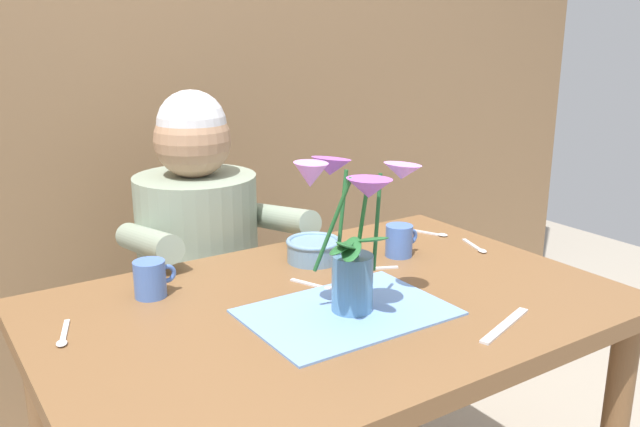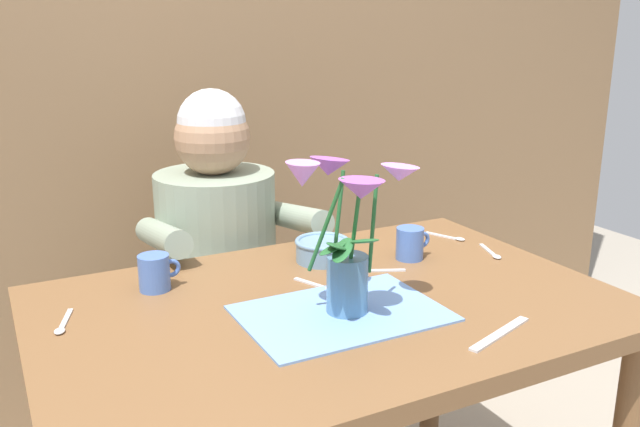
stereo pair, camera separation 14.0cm
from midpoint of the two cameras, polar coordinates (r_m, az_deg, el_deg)
name	(u,v)px [view 1 (the left image)]	position (r m, az deg, el deg)	size (l,w,h in m)	color
wood_panel_backdrop	(146,41)	(2.26, -16.40, 13.92)	(4.00, 0.10, 2.50)	brown
dining_table	(333,343)	(1.46, -1.69, -11.03)	(1.20, 0.80, 0.74)	brown
seated_person	(201,290)	(1.98, -12.16, -6.42)	(0.45, 0.47, 1.14)	#4C4C56
striped_placemat	(347,312)	(1.36, -0.64, -8.49)	(0.40, 0.28, 0.01)	#6B93D1
flower_vase	(353,230)	(1.30, -0.24, -1.47)	(0.28, 0.23, 0.32)	teal
ceramic_bowl	(314,249)	(1.64, -2.99, -3.10)	(0.14, 0.14, 0.06)	#6689A8
dinner_knife	(505,325)	(1.33, 12.64, -9.37)	(0.19, 0.02, 0.01)	silver
coffee_cup	(151,279)	(1.49, -16.91, -5.40)	(0.09, 0.07, 0.08)	#476BB7
ceramic_mug	(400,240)	(1.67, 4.45, -2.35)	(0.09, 0.07, 0.08)	#476BB7
spoon_0	(366,269)	(1.59, 1.41, -4.77)	(0.11, 0.06, 0.01)	silver
spoon_1	(320,286)	(1.48, -2.69, -6.29)	(0.06, 0.12, 0.01)	silver
spoon_2	(478,248)	(1.76, 11.13, -2.95)	(0.05, 0.12, 0.01)	silver
spoon_3	(63,337)	(1.37, -23.91, -9.72)	(0.05, 0.12, 0.01)	silver
spoon_4	(434,234)	(1.86, 7.61, -1.75)	(0.06, 0.12, 0.01)	silver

